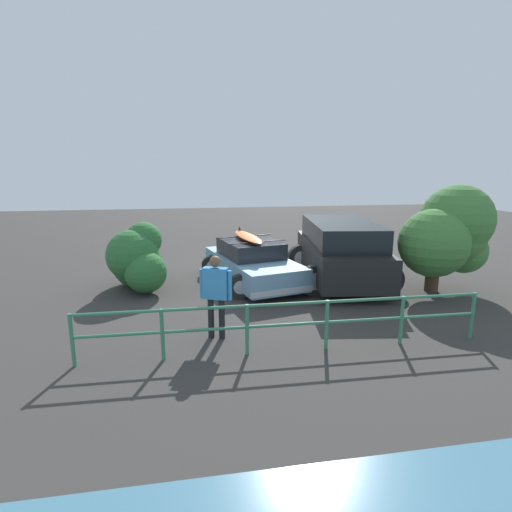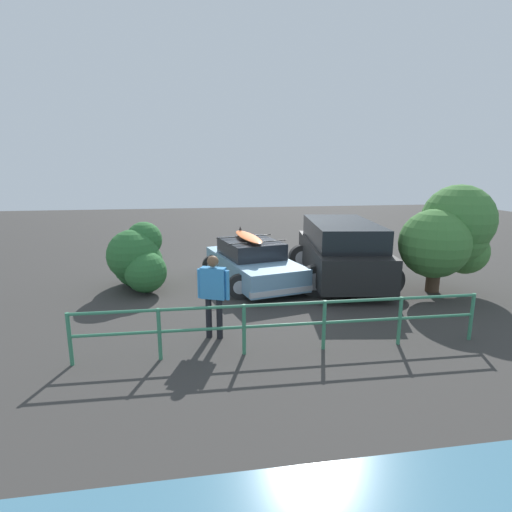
% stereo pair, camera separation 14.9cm
% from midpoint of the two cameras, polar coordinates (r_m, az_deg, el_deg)
% --- Properties ---
extents(ground_plane, '(44.00, 44.00, 0.02)m').
position_cam_midpoint_polar(ground_plane, '(12.75, 1.80, -2.84)').
color(ground_plane, '#383533').
rests_on(ground_plane, ground).
extents(sedan_car, '(2.94, 4.31, 1.54)m').
position_cam_midpoint_polar(sedan_car, '(11.84, -0.93, -0.95)').
color(sedan_car, '#729EBC').
rests_on(sedan_car, ground).
extents(suv_car, '(3.22, 5.01, 1.82)m').
position_cam_midpoint_polar(suv_car, '(12.18, 11.57, 0.82)').
color(suv_car, black).
rests_on(suv_car, ground).
extents(person_bystander, '(0.62, 0.36, 1.70)m').
position_cam_midpoint_polar(person_bystander, '(7.94, -6.31, -4.77)').
color(person_bystander, black).
rests_on(person_bystander, ground).
extents(railing_fence, '(7.63, 0.19, 0.96)m').
position_cam_midpoint_polar(railing_fence, '(7.47, 3.97, -8.99)').
color(railing_fence, '#387F5B').
rests_on(railing_fence, ground).
extents(bush_near_left, '(1.64, 2.25, 1.96)m').
position_cam_midpoint_polar(bush_near_left, '(11.65, -16.86, -0.48)').
color(bush_near_left, '#4C3828').
rests_on(bush_near_left, ground).
extents(bush_near_right, '(2.66, 2.17, 2.94)m').
position_cam_midpoint_polar(bush_near_right, '(11.90, 25.59, 3.12)').
color(bush_near_right, '#4C3828').
rests_on(bush_near_right, ground).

